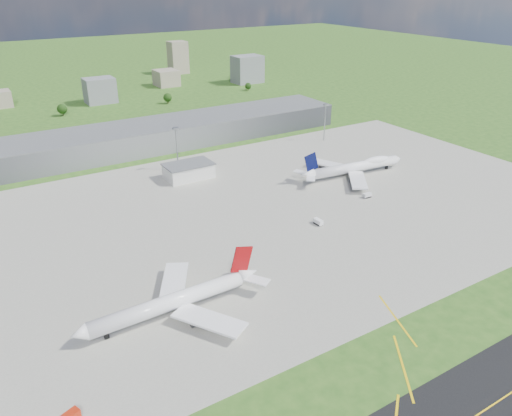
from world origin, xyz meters
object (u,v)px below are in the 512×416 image
airliner_red_twin (176,301)px  van_white_near (318,222)px  tug_yellow (238,267)px  airliner_blue_quad (355,167)px  van_white_far (367,195)px

airliner_red_twin → van_white_near: (82.82, 27.45, -3.63)m
van_white_near → tug_yellow: bearing=103.6°
airliner_red_twin → van_white_near: bearing=-162.9°
airliner_red_twin → airliner_blue_quad: airliner_red_twin is taller
airliner_red_twin → tug_yellow: size_ratio=17.98×
airliner_blue_quad → van_white_near: (-57.10, -38.62, -3.72)m
airliner_red_twin → airliner_blue_quad: (139.93, 66.08, 0.09)m
airliner_red_twin → van_white_near: size_ratio=13.14×
airliner_red_twin → tug_yellow: (32.02, 13.57, -4.05)m
tug_yellow → van_white_far: 95.03m
airliner_red_twin → airliner_blue_quad: 154.74m
van_white_near → van_white_far: (40.92, 10.93, -0.10)m
van_white_far → airliner_red_twin: bearing=-159.4°
airliner_blue_quad → van_white_near: bearing=-139.8°
airliner_blue_quad → tug_yellow: 120.08m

